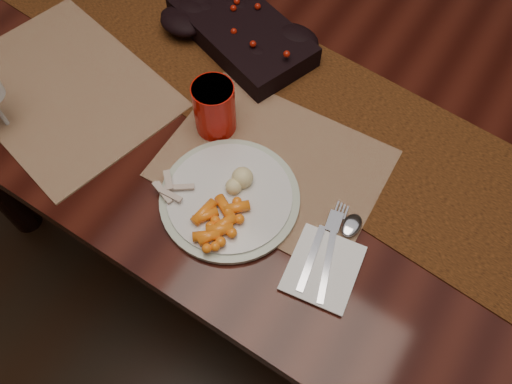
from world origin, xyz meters
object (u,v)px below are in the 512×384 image
Objects in this scene: napkin at (323,268)px; red_cup at (214,108)px; centerpiece at (241,29)px; dining_table at (307,190)px; dinner_plate at (230,197)px; baby_carrots at (216,216)px; turkey_shreds at (171,190)px; placemat_main at (273,163)px; mashed_potatoes at (240,178)px.

napkin is 0.36m from red_cup.
centerpiece is 3.00× the size of red_cup.
dinner_plate is (-0.03, -0.30, 0.39)m from dining_table.
turkey_shreds is (-0.10, 0.00, -0.00)m from baby_carrots.
dinner_plate is at bearing 164.58° from napkin.
dining_table is at bearing 71.55° from turkey_shreds.
red_cup is at bearing 146.79° from napkin.
turkey_shreds is at bearing -108.45° from dining_table.
placemat_main is 0.22m from napkin.
centerpiece is at bearing 118.16° from baby_carrots.
placemat_main reaches higher than dining_table.
centerpiece is at bearing 105.91° from turkey_shreds.
napkin is (0.30, 0.03, -0.02)m from turkey_shreds.
centerpiece is 0.40m from dinner_plate.
mashed_potatoes reaches higher than dinner_plate.
mashed_potatoes reaches higher than placemat_main.
centerpiece is 0.45m from baby_carrots.
napkin is at bearing 7.64° from baby_carrots.
placemat_main is at bearing -5.59° from red_cup.
baby_carrots is (0.01, -0.05, 0.02)m from dinner_plate.
centerpiece is 0.55m from napkin.
centerpiece is 2.68× the size of baby_carrots.
mashed_potatoes reaches higher than baby_carrots.
placemat_main is 0.09m from mashed_potatoes.
placemat_main is 0.15m from red_cup.
dining_table is 0.49m from mashed_potatoes.
baby_carrots is at bearing -98.42° from placemat_main.
mashed_potatoes is at bearing -37.90° from red_cup.
dinner_plate is at bearing -94.07° from mashed_potatoes.
dining_table is at bearing 110.33° from napkin.
dinner_plate reaches higher than napkin.
dining_table is 0.55m from turkey_shreds.
placemat_main is 3.29× the size of baby_carrots.
dining_table is 0.53m from napkin.
centerpiece is at bearing 131.32° from placemat_main.
red_cup is (-0.14, -0.18, 0.43)m from dining_table.
napkin is (0.18, -0.32, 0.38)m from dining_table.
napkin is at bearing -24.62° from red_cup.
centerpiece is (-0.23, 0.04, 0.41)m from dining_table.
dinner_plate is at bearing -105.34° from placemat_main.
placemat_main is at bearing 74.05° from mashed_potatoes.
dining_table is at bearing 84.92° from mashed_potatoes.
red_cup reaches higher than placemat_main.
dining_table is 25.32× the size of mashed_potatoes.
centerpiece is 0.37m from mashed_potatoes.
red_cup reaches higher than mashed_potatoes.
placemat_main is 5.92× the size of turkey_shreds.
mashed_potatoes is at bearing -56.75° from centerpiece.
red_cup is at bearing 125.47° from baby_carrots.
dinner_plate is at bearing 29.18° from turkey_shreds.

